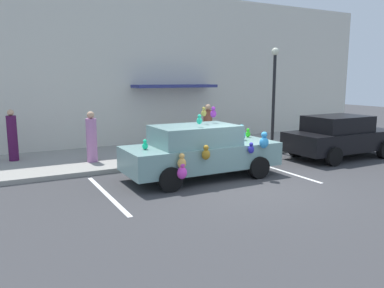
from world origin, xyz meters
name	(u,v)px	position (x,y,z in m)	size (l,w,h in m)	color
ground_plane	(245,186)	(0.00, 0.00, 0.00)	(60.00, 60.00, 0.00)	#38383A
sidewalk	(168,152)	(0.00, 5.00, 0.07)	(24.00, 4.00, 0.15)	gray
storefront_building	(146,71)	(0.01, 7.14, 3.19)	(24.00, 1.25, 6.40)	beige
parking_stripe_front	(279,170)	(2.03, 1.00, 0.00)	(0.12, 3.60, 0.01)	silver
parking_stripe_rear	(107,194)	(-3.51, 1.00, 0.00)	(0.12, 3.60, 0.01)	silver
plush_covered_car	(200,151)	(-0.64, 1.34, 0.80)	(4.54, 2.07, 2.05)	#729896
parked_sedan_behind	(340,136)	(5.23, 1.44, 0.79)	(4.19, 1.97, 1.54)	black
teddy_bear_on_sidewalk	(212,144)	(1.09, 3.58, 0.52)	(0.42, 0.35, 0.79)	brown
street_lamp_post	(274,88)	(3.82, 3.50, 2.52)	(0.28, 0.28, 3.87)	black
pedestrian_near_shopfront	(12,137)	(-5.33, 5.72, 0.95)	(0.31, 0.31, 1.71)	#46143F
pedestrian_walking_past	(208,127)	(1.79, 5.06, 0.94)	(0.36, 0.36, 1.70)	brown
pedestrian_by_lamp	(92,138)	(-3.05, 4.32, 0.92)	(0.34, 0.34, 1.66)	#B272A8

